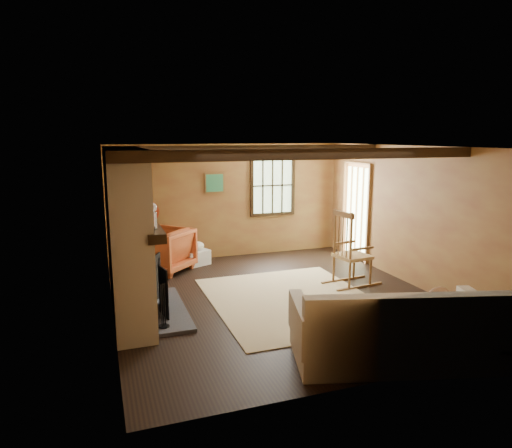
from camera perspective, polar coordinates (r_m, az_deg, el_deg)
name	(u,v)px	position (r m, az deg, el deg)	size (l,w,h in m)	color
ground	(276,297)	(7.45, 2.47, -9.15)	(5.50, 5.50, 0.00)	black
room_envelope	(283,194)	(7.38, 3.43, 3.73)	(5.02, 5.52, 2.44)	olive
fireplace	(129,241)	(6.66, -15.54, -2.07)	(1.02, 2.30, 2.40)	#9E483D
rug	(292,300)	(7.35, 4.52, -9.44)	(2.50, 3.00, 0.01)	tan
rocking_chair	(350,254)	(8.07, 11.71, -3.65)	(1.01, 0.61, 1.32)	tan
sofa	(395,334)	(5.59, 17.03, -13.00)	(2.48, 1.59, 0.93)	silver
firewood_pile	(141,259)	(9.44, -14.19, -4.28)	(0.74, 0.13, 0.27)	brown
laundry_basket	(196,257)	(9.30, -7.55, -4.16)	(0.50, 0.38, 0.30)	silver
basket_pillow	(195,246)	(9.24, -7.59, -2.73)	(0.36, 0.28, 0.18)	silver
armchair	(165,250)	(8.90, -11.35, -3.19)	(0.89, 0.92, 0.83)	#BF6026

